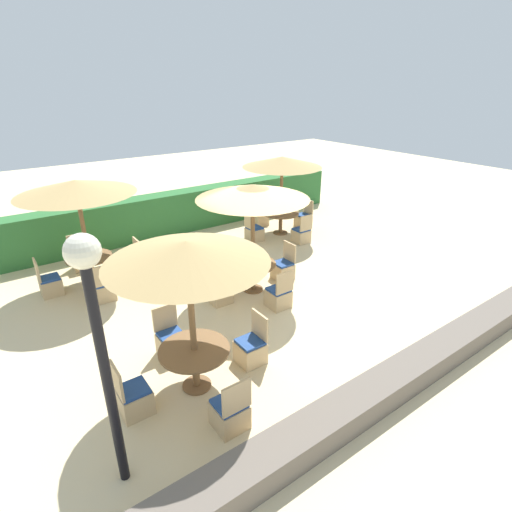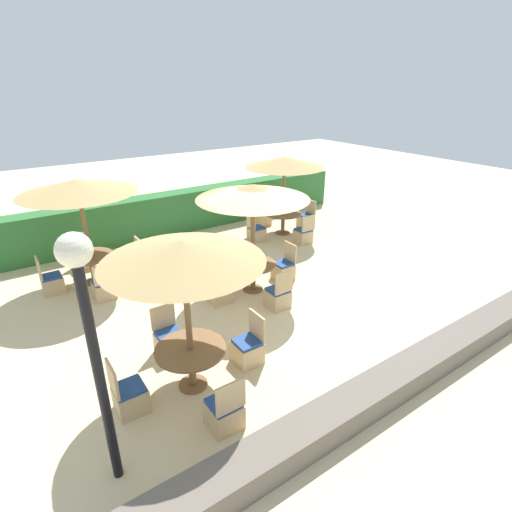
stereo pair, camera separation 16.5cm
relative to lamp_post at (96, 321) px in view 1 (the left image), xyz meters
name	(u,v)px [view 1 (the left image)]	position (x,y,z in m)	size (l,w,h in m)	color
ground_plane	(271,300)	(4.25, 2.47, -2.35)	(40.00, 40.00, 0.00)	beige
hedge_row	(169,213)	(4.25, 7.98, -1.69)	(13.00, 0.70, 1.33)	#2D6B33
stone_border	(402,377)	(4.25, -1.03, -2.14)	(10.00, 0.56, 0.42)	#6B6056
lamp_post	(96,321)	(0.00, 0.00, 0.00)	(0.36, 0.36, 3.32)	black
parasol_back_left	(76,188)	(1.14, 5.72, 0.08)	(2.64, 2.64, 2.61)	brown
round_table_back_left	(90,262)	(1.14, 5.72, -1.77)	(1.09, 1.09, 0.73)	brown
patio_chair_back_left_west	(50,284)	(0.19, 5.71, -2.09)	(0.46, 0.46, 0.93)	tan
patio_chair_back_left_south	(103,289)	(1.14, 4.74, -2.09)	(0.46, 0.46, 0.93)	tan
patio_chair_back_left_north	(81,260)	(1.14, 6.75, -2.09)	(0.46, 0.46, 0.93)	tan
patio_chair_back_left_east	(132,265)	(2.14, 5.68, -2.09)	(0.46, 0.46, 0.93)	tan
parasol_center	(253,192)	(4.20, 3.13, 0.06)	(2.53, 2.53, 2.59)	brown
round_table_center	(253,269)	(4.20, 3.13, -1.79)	(1.09, 1.09, 0.70)	brown
patio_chair_center_west	(219,292)	(3.24, 3.09, -2.09)	(0.46, 0.46, 0.93)	tan
patio_chair_center_south	(279,296)	(4.21, 2.15, -2.09)	(0.46, 0.46, 0.93)	tan
patio_chair_center_north	(232,265)	(4.26, 4.16, -2.09)	(0.46, 0.46, 0.93)	tan
patio_chair_center_east	(283,269)	(5.18, 3.19, -2.09)	(0.46, 0.46, 0.93)	tan
parasol_back_right	(282,162)	(7.20, 5.81, -0.02)	(2.48, 2.48, 2.51)	brown
round_table_back_right	(281,217)	(7.20, 5.81, -1.78)	(1.18, 1.18, 0.70)	brown
patio_chair_back_right_west	(254,233)	(6.10, 5.77, -2.09)	(0.46, 0.46, 0.93)	tan
patio_chair_back_right_south	(301,234)	(7.21, 4.78, -2.09)	(0.46, 0.46, 0.93)	tan
patio_chair_back_right_north	(260,217)	(7.15, 6.90, -2.09)	(0.46, 0.46, 0.93)	tan
patio_chair_back_right_east	(304,219)	(8.24, 5.84, -2.09)	(0.46, 0.46, 0.93)	tan
parasol_front_left	(187,253)	(1.53, 0.95, 0.06)	(2.41, 2.41, 2.59)	brown
round_table_front_left	(195,356)	(1.53, 0.95, -1.75)	(1.14, 1.14, 0.74)	brown
patio_chair_front_left_south	(230,413)	(1.53, -0.09, -2.09)	(0.46, 0.46, 0.93)	tan
patio_chair_front_left_east	(251,349)	(2.63, 0.95, -2.09)	(0.46, 0.46, 0.93)	tan
patio_chair_front_left_west	(134,398)	(0.50, 0.99, -2.09)	(0.46, 0.46, 0.93)	tan
patio_chair_front_left_north	(171,342)	(1.56, 1.98, -2.09)	(0.46, 0.46, 0.93)	tan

